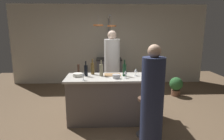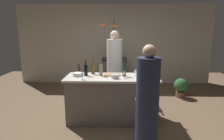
{
  "view_description": "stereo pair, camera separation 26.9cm",
  "coord_description": "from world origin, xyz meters",
  "px_view_note": "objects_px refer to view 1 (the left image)",
  "views": [
    {
      "loc": [
        -0.16,
        -3.63,
        1.79
      ],
      "look_at": [
        0.0,
        0.15,
        1.0
      ],
      "focal_mm": 30.82,
      "sensor_mm": 36.0,
      "label": 1
    },
    {
      "loc": [
        0.11,
        -3.63,
        1.79
      ],
      "look_at": [
        0.0,
        0.15,
        1.0
      ],
      "focal_mm": 30.82,
      "sensor_mm": 36.0,
      "label": 2
    }
  ],
  "objects_px": {
    "wine_bottle_green": "(125,70)",
    "mixing_bowl_steel": "(116,76)",
    "potted_plant": "(176,85)",
    "wine_bottle_white": "(101,70)",
    "stove_range": "(109,72)",
    "wine_bottle_red": "(150,68)",
    "bar_stool_right": "(145,115)",
    "mixing_bowl_blue": "(148,77)",
    "guest_right": "(152,102)",
    "mixing_bowl_ceramic": "(78,75)",
    "wine_bottle_amber": "(93,68)",
    "wine_glass_near_right_guest": "(125,73)",
    "wine_glass_by_chef": "(83,75)",
    "chef": "(112,70)",
    "wine_bottle_dark": "(86,70)",
    "cutting_board": "(112,75)",
    "wine_glass_near_left_guest": "(136,71)",
    "pepper_mill": "(79,69)"
  },
  "relations": [
    {
      "from": "potted_plant",
      "to": "wine_bottle_red",
      "type": "relative_size",
      "value": 1.73
    },
    {
      "from": "guest_right",
      "to": "wine_glass_near_left_guest",
      "type": "height_order",
      "value": "guest_right"
    },
    {
      "from": "guest_right",
      "to": "wine_bottle_dark",
      "type": "relative_size",
      "value": 5.33
    },
    {
      "from": "wine_bottle_green",
      "to": "wine_bottle_amber",
      "type": "xyz_separation_m",
      "value": [
        -0.64,
        0.18,
        -0.0
      ]
    },
    {
      "from": "bar_stool_right",
      "to": "mixing_bowl_blue",
      "type": "distance_m",
      "value": 0.71
    },
    {
      "from": "wine_bottle_red",
      "to": "guest_right",
      "type": "bearing_deg",
      "value": -101.71
    },
    {
      "from": "bar_stool_right",
      "to": "mixing_bowl_ceramic",
      "type": "distance_m",
      "value": 1.48
    },
    {
      "from": "potted_plant",
      "to": "wine_glass_by_chef",
      "type": "height_order",
      "value": "wine_glass_by_chef"
    },
    {
      "from": "wine_bottle_green",
      "to": "mixing_bowl_steel",
      "type": "bearing_deg",
      "value": -133.85
    },
    {
      "from": "mixing_bowl_steel",
      "to": "wine_bottle_white",
      "type": "bearing_deg",
      "value": 144.35
    },
    {
      "from": "wine_glass_near_right_guest",
      "to": "wine_glass_by_chef",
      "type": "relative_size",
      "value": 1.0
    },
    {
      "from": "wine_glass_near_right_guest",
      "to": "wine_bottle_dark",
      "type": "bearing_deg",
      "value": 165.4
    },
    {
      "from": "pepper_mill",
      "to": "wine_glass_near_left_guest",
      "type": "distance_m",
      "value": 1.16
    },
    {
      "from": "wine_glass_near_right_guest",
      "to": "mixing_bowl_ceramic",
      "type": "distance_m",
      "value": 0.93
    },
    {
      "from": "chef",
      "to": "mixing_bowl_blue",
      "type": "bearing_deg",
      "value": -63.23
    },
    {
      "from": "wine_bottle_amber",
      "to": "wine_glass_near_right_guest",
      "type": "xyz_separation_m",
      "value": [
        0.63,
        -0.35,
        -0.02
      ]
    },
    {
      "from": "chef",
      "to": "cutting_board",
      "type": "height_order",
      "value": "chef"
    },
    {
      "from": "bar_stool_right",
      "to": "wine_bottle_white",
      "type": "height_order",
      "value": "wine_bottle_white"
    },
    {
      "from": "chef",
      "to": "wine_bottle_dark",
      "type": "distance_m",
      "value": 1.11
    },
    {
      "from": "potted_plant",
      "to": "wine_glass_by_chef",
      "type": "xyz_separation_m",
      "value": [
        -2.35,
        -1.63,
        0.71
      ]
    },
    {
      "from": "wine_bottle_red",
      "to": "mixing_bowl_blue",
      "type": "distance_m",
      "value": 0.45
    },
    {
      "from": "guest_right",
      "to": "wine_bottle_dark",
      "type": "distance_m",
      "value": 1.51
    },
    {
      "from": "potted_plant",
      "to": "wine_bottle_white",
      "type": "height_order",
      "value": "wine_bottle_white"
    },
    {
      "from": "wine_bottle_white",
      "to": "wine_glass_by_chef",
      "type": "xyz_separation_m",
      "value": [
        -0.32,
        -0.31,
        -0.02
      ]
    },
    {
      "from": "bar_stool_right",
      "to": "wine_bottle_white",
      "type": "distance_m",
      "value": 1.2
    },
    {
      "from": "wine_bottle_amber",
      "to": "wine_glass_near_right_guest",
      "type": "height_order",
      "value": "wine_bottle_amber"
    },
    {
      "from": "wine_glass_near_right_guest",
      "to": "mixing_bowl_blue",
      "type": "height_order",
      "value": "wine_glass_near_right_guest"
    },
    {
      "from": "potted_plant",
      "to": "wine_glass_by_chef",
      "type": "bearing_deg",
      "value": -145.25
    },
    {
      "from": "cutting_board",
      "to": "wine_glass_near_left_guest",
      "type": "height_order",
      "value": "wine_glass_near_left_guest"
    },
    {
      "from": "chef",
      "to": "bar_stool_right",
      "type": "height_order",
      "value": "chef"
    },
    {
      "from": "stove_range",
      "to": "wine_bottle_green",
      "type": "height_order",
      "value": "wine_bottle_green"
    },
    {
      "from": "cutting_board",
      "to": "wine_glass_near_right_guest",
      "type": "bearing_deg",
      "value": -46.67
    },
    {
      "from": "stove_range",
      "to": "wine_glass_by_chef",
      "type": "height_order",
      "value": "wine_glass_by_chef"
    },
    {
      "from": "chef",
      "to": "potted_plant",
      "type": "xyz_separation_m",
      "value": [
        1.78,
        0.37,
        -0.53
      ]
    },
    {
      "from": "wine_glass_near_left_guest",
      "to": "mixing_bowl_steel",
      "type": "xyz_separation_m",
      "value": [
        -0.4,
        -0.2,
        -0.07
      ]
    },
    {
      "from": "wine_bottle_green",
      "to": "wine_glass_by_chef",
      "type": "xyz_separation_m",
      "value": [
        -0.77,
        -0.29,
        -0.02
      ]
    },
    {
      "from": "wine_glass_by_chef",
      "to": "pepper_mill",
      "type": "bearing_deg",
      "value": 107.11
    },
    {
      "from": "cutting_board",
      "to": "potted_plant",
      "type": "bearing_deg",
      "value": 34.84
    },
    {
      "from": "wine_bottle_red",
      "to": "wine_glass_by_chef",
      "type": "relative_size",
      "value": 2.06
    },
    {
      "from": "guest_right",
      "to": "mixing_bowl_ceramic",
      "type": "bearing_deg",
      "value": 141.05
    },
    {
      "from": "guest_right",
      "to": "wine_bottle_green",
      "type": "relative_size",
      "value": 4.96
    },
    {
      "from": "cutting_board",
      "to": "wine_glass_near_right_guest",
      "type": "height_order",
      "value": "wine_glass_near_right_guest"
    },
    {
      "from": "wine_bottle_amber",
      "to": "wine_bottle_dark",
      "type": "relative_size",
      "value": 1.06
    },
    {
      "from": "potted_plant",
      "to": "mixing_bowl_ceramic",
      "type": "bearing_deg",
      "value": -151.51
    },
    {
      "from": "wine_glass_near_left_guest",
      "to": "potted_plant",
      "type": "bearing_deg",
      "value": 44.43
    },
    {
      "from": "cutting_board",
      "to": "wine_bottle_white",
      "type": "relative_size",
      "value": 1.01
    },
    {
      "from": "wine_bottle_red",
      "to": "wine_bottle_dark",
      "type": "bearing_deg",
      "value": -173.74
    },
    {
      "from": "stove_range",
      "to": "wine_bottle_red",
      "type": "xyz_separation_m",
      "value": [
        0.79,
        -2.24,
        0.57
      ]
    },
    {
      "from": "wine_bottle_white",
      "to": "wine_glass_near_right_guest",
      "type": "xyz_separation_m",
      "value": [
        0.45,
        -0.19,
        -0.02
      ]
    },
    {
      "from": "chef",
      "to": "mixing_bowl_steel",
      "type": "relative_size",
      "value": 12.41
    }
  ]
}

